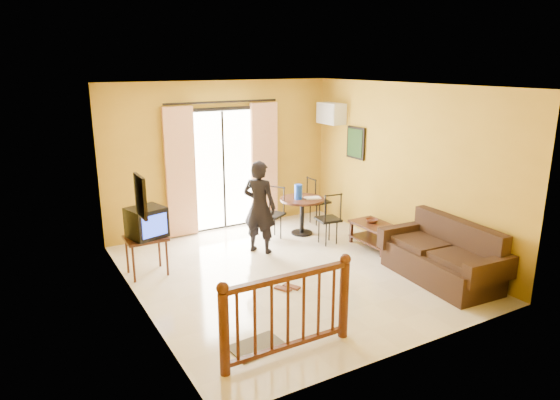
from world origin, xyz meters
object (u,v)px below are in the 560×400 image
coffee_table (376,232)px  dining_table (302,206)px  sofa (444,258)px  standing_person (259,207)px  television (147,222)px

coffee_table → dining_table: bearing=120.2°
dining_table → sofa: (0.73, -2.76, -0.21)m
dining_table → sofa: sofa is taller
sofa → standing_person: standing_person is taller
dining_table → coffee_table: size_ratio=0.88×
dining_table → standing_person: 1.21m
sofa → standing_person: 3.01m
television → standing_person: (1.88, -0.01, -0.04)m
television → coffee_table: television is taller
dining_table → coffee_table: dining_table is taller
sofa → standing_person: bearing=132.1°
coffee_table → sofa: size_ratio=0.50×
dining_table → coffee_table: bearing=-59.8°
coffee_table → standing_person: 2.07m
dining_table → coffee_table: 1.47m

